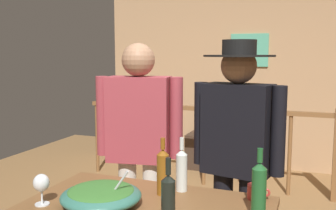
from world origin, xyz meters
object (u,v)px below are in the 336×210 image
Objects in this scene: tv_console at (220,152)px; flat_screen_tv at (220,119)px; framed_picture at (249,50)px; salad_bowl at (101,195)px; person_standing_left at (139,139)px; stair_railing at (242,137)px; wine_bottle_green at (259,189)px; wine_bottle_dark at (168,199)px; person_standing_right at (237,145)px; wine_glass at (41,184)px; mug_red at (256,192)px; wine_bottle_clear at (182,169)px; wine_bottle_amber at (163,171)px.

tv_console is 1.87× the size of flat_screen_tv.
salad_bowl is (-0.14, -3.76, -0.78)m from framed_picture.
person_standing_left reaches higher than salad_bowl.
stair_railing is at bearing -57.64° from flat_screen_tv.
wine_bottle_green is at bearing 136.32° from person_standing_left.
wine_bottle_dark is 1.01m from person_standing_left.
flat_screen_tv is 2.81m from person_standing_right.
wine_glass is at bearing 55.18° from person_standing_right.
stair_railing is 2.45m from mug_red.
person_standing_right reaches higher than wine_bottle_clear.
stair_railing is at bearing 79.40° from wine_glass.
wine_glass is 0.87m from person_standing_left.
person_standing_left is at bearing 10.81° from person_standing_right.
framed_picture is 0.57× the size of tv_console.
salad_bowl is at bearing 89.06° from person_standing_left.
mug_red is at bearing -73.05° from flat_screen_tv.
framed_picture is at bearing 87.93° from salad_bowl.
tv_console is 2.75× the size of wine_bottle_dark.
flat_screen_tv is (0.00, -0.03, 0.47)m from tv_console.
wine_bottle_dark is at bearing -85.84° from framed_picture.
wine_bottle_dark is 0.42m from wine_bottle_amber.
person_standing_left is (0.17, 0.85, 0.08)m from wine_glass.
flat_screen_tv is at bearing 99.35° from wine_bottle_clear.
salad_bowl is 0.81m from wine_bottle_green.
wine_glass is 0.51× the size of wine_bottle_amber.
mug_red is 0.44m from person_standing_right.
tv_console is at bearing 106.41° from wine_bottle_green.
person_standing_right is (0.75, -2.69, 0.31)m from flat_screen_tv.
wine_bottle_green is 2.75× the size of mug_red.
flat_screen_tv is (-0.32, -0.32, -0.93)m from framed_picture.
wine_glass is (-0.54, -2.87, 0.29)m from stair_railing.
wine_bottle_amber is (0.43, -3.17, 0.23)m from flat_screen_tv.
person_standing_right reaches higher than wine_bottle_dark.
person_standing_left is at bearing -95.05° from framed_picture.
wine_bottle_dark reaches higher than tv_console.
wine_bottle_amber is at bearing -130.28° from wine_bottle_clear.
tv_console is 3.53m from salad_bowl.
flat_screen_tv is 3.44m from wine_bottle_green.
wine_bottle_dark is at bearing -80.35° from flat_screen_tv.
stair_railing is 2.09m from person_standing_left.
wine_bottle_dark is at bearing -64.86° from wine_bottle_amber.
wine_bottle_dark reaches higher than mug_red.
mug_red is (0.93, -3.08, 0.60)m from tv_console.
framed_picture is 4.10× the size of mug_red.
salad_bowl is at bearing -169.07° from wine_bottle_green.
stair_railing is at bearing 93.58° from wine_bottle_dark.
wine_bottle_clear is (0.62, 0.47, 0.02)m from wine_glass.
person_standing_right is at bearing -81.87° from framed_picture.
wine_bottle_amber is at bearing -82.41° from tv_console.
wine_bottle_green is at bearing 10.93° from salad_bowl.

